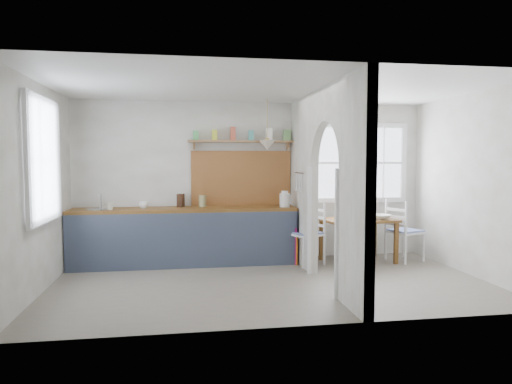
{
  "coord_description": "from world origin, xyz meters",
  "views": [
    {
      "loc": [
        -1.14,
        -5.9,
        1.65
      ],
      "look_at": [
        -0.16,
        0.3,
        1.21
      ],
      "focal_mm": 32.0,
      "sensor_mm": 36.0,
      "label": 1
    }
  ],
  "objects": [
    {
      "name": "ceiling",
      "position": [
        0.0,
        0.0,
        2.6
      ],
      "size": [
        5.8,
        3.2,
        0.01
      ],
      "primitive_type": "cube",
      "color": "white",
      "rests_on": "walls"
    },
    {
      "name": "mug_b",
      "position": [
        -1.76,
        1.31,
        0.96
      ],
      "size": [
        0.18,
        0.18,
        0.11
      ],
      "primitive_type": "imported",
      "rotation": [
        0.0,
        0.0,
        0.33
      ],
      "color": "white",
      "rests_on": "counter"
    },
    {
      "name": "counter",
      "position": [
        -1.13,
        1.33,
        0.46
      ],
      "size": [
        3.5,
        0.6,
        0.9
      ],
      "color": "brown",
      "rests_on": "floor"
    },
    {
      "name": "chair_right",
      "position": [
        2.41,
        1.0,
        0.5
      ],
      "size": [
        0.59,
        0.59,
        1.01
      ],
      "primitive_type": null,
      "rotation": [
        0.0,
        0.0,
        1.93
      ],
      "color": "white",
      "rests_on": "floor"
    },
    {
      "name": "towel_orange",
      "position": [
        0.58,
        0.93,
        0.25
      ],
      "size": [
        0.02,
        0.03,
        0.47
      ],
      "primitive_type": "cube",
      "color": "#D86012",
      "rests_on": "counter"
    },
    {
      "name": "towel_magenta",
      "position": [
        0.58,
        0.99,
        0.28
      ],
      "size": [
        0.02,
        0.03,
        0.61
      ],
      "primitive_type": "cube",
      "color": "#B11568",
      "rests_on": "counter"
    },
    {
      "name": "backsplash",
      "position": [
        -0.2,
        1.58,
        1.35
      ],
      "size": [
        1.65,
        0.03,
        0.9
      ],
      "primitive_type": "cube",
      "color": "#92592F",
      "rests_on": "walls"
    },
    {
      "name": "kitchen_window",
      "position": [
        -2.87,
        0.0,
        1.65
      ],
      "size": [
        0.1,
        1.16,
        1.5
      ],
      "primitive_type": null,
      "color": "white",
      "rests_on": "walls"
    },
    {
      "name": "shelf",
      "position": [
        -0.2,
        1.49,
        2.0
      ],
      "size": [
        1.75,
        0.2,
        0.21
      ],
      "color": "olive",
      "rests_on": "walls"
    },
    {
      "name": "utensil_rail",
      "position": [
        0.61,
        0.9,
        1.45
      ],
      "size": [
        0.02,
        0.5,
        0.02
      ],
      "primitive_type": "cylinder",
      "rotation": [
        1.57,
        0.0,
        0.0
      ],
      "color": "#B1B5BC",
      "rests_on": "partition"
    },
    {
      "name": "plate",
      "position": [
        1.3,
        0.95,
        0.71
      ],
      "size": [
        0.24,
        0.24,
        0.02
      ],
      "primitive_type": "cylinder",
      "rotation": [
        0.0,
        0.0,
        0.27
      ],
      "color": "#332828",
      "rests_on": "dining_table"
    },
    {
      "name": "bowl",
      "position": [
        1.95,
        0.93,
        0.74
      ],
      "size": [
        0.39,
        0.39,
        0.08
      ],
      "primitive_type": "imported",
      "rotation": [
        0.0,
        0.0,
        0.29
      ],
      "color": "silver",
      "rests_on": "dining_table"
    },
    {
      "name": "dining_table",
      "position": [
        1.62,
        1.05,
        0.35
      ],
      "size": [
        1.23,
        0.92,
        0.7
      ],
      "primitive_type": null,
      "rotation": [
        0.0,
        0.0,
        0.15
      ],
      "color": "brown",
      "rests_on": "floor"
    },
    {
      "name": "jar",
      "position": [
        -0.86,
        1.42,
        0.99
      ],
      "size": [
        0.15,
        0.15,
        0.18
      ],
      "primitive_type": "cylinder",
      "rotation": [
        0.0,
        0.0,
        0.32
      ],
      "color": "#8F8855",
      "rests_on": "counter"
    },
    {
      "name": "sink",
      "position": [
        -2.43,
        1.3,
        0.89
      ],
      "size": [
        0.4,
        0.4,
        0.02
      ],
      "primitive_type": "cylinder",
      "color": "#B1B5BC",
      "rests_on": "counter"
    },
    {
      "name": "pendant_lamp",
      "position": [
        0.15,
        1.15,
        1.88
      ],
      "size": [
        0.26,
        0.26,
        0.16
      ],
      "primitive_type": "cone",
      "color": "silver",
      "rests_on": "ceiling"
    },
    {
      "name": "knife_block",
      "position": [
        -1.2,
        1.47,
        1.0
      ],
      "size": [
        0.13,
        0.15,
        0.21
      ],
      "primitive_type": "cube",
      "rotation": [
        0.0,
        0.0,
        -0.27
      ],
      "color": "black",
      "rests_on": "counter"
    },
    {
      "name": "table_cup",
      "position": [
        1.55,
        0.84,
        0.76
      ],
      "size": [
        0.15,
        0.15,
        0.1
      ],
      "primitive_type": "imported",
      "rotation": [
        0.0,
        0.0,
        -0.41
      ],
      "color": "#448145",
      "rests_on": "dining_table"
    },
    {
      "name": "vase",
      "position": [
        1.73,
        1.29,
        0.79
      ],
      "size": [
        0.21,
        0.21,
        0.18
      ],
      "primitive_type": "imported",
      "rotation": [
        0.0,
        0.0,
        -0.27
      ],
      "color": "#5C3161",
      "rests_on": "dining_table"
    },
    {
      "name": "nook_window",
      "position": [
        1.8,
        1.56,
        1.6
      ],
      "size": [
        1.76,
        0.1,
        1.3
      ],
      "primitive_type": null,
      "color": "white",
      "rests_on": "walls"
    },
    {
      "name": "mug_a",
      "position": [
        -2.25,
        1.17,
        0.95
      ],
      "size": [
        0.14,
        0.14,
        0.11
      ],
      "primitive_type": "imported",
      "rotation": [
        0.0,
        0.0,
        0.28
      ],
      "color": "beige",
      "rests_on": "counter"
    },
    {
      "name": "kettle",
      "position": [
        0.44,
        1.19,
        1.03
      ],
      "size": [
        0.25,
        0.21,
        0.26
      ],
      "primitive_type": null,
      "rotation": [
        0.0,
        0.0,
        0.2
      ],
      "color": "white",
      "rests_on": "counter"
    },
    {
      "name": "partition",
      "position": [
        0.7,
        0.06,
        1.45
      ],
      "size": [
        0.12,
        3.2,
        2.6
      ],
      "color": "white",
      "rests_on": "floor"
    },
    {
      "name": "floor",
      "position": [
        0.0,
        0.0,
        0.0
      ],
      "size": [
        5.8,
        3.2,
        0.01
      ],
      "primitive_type": "cube",
      "color": "#6B635A",
      "rests_on": "ground"
    },
    {
      "name": "chair_left",
      "position": [
        0.74,
        1.04,
        0.5
      ],
      "size": [
        0.61,
        0.61,
        1.01
      ],
      "primitive_type": null,
      "rotation": [
        0.0,
        0.0,
        -1.16
      ],
      "color": "white",
      "rests_on": "floor"
    },
    {
      "name": "walls",
      "position": [
        0.0,
        0.0,
        1.3
      ],
      "size": [
        5.81,
        3.21,
        2.6
      ],
      "color": "white",
      "rests_on": "floor"
    }
  ]
}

